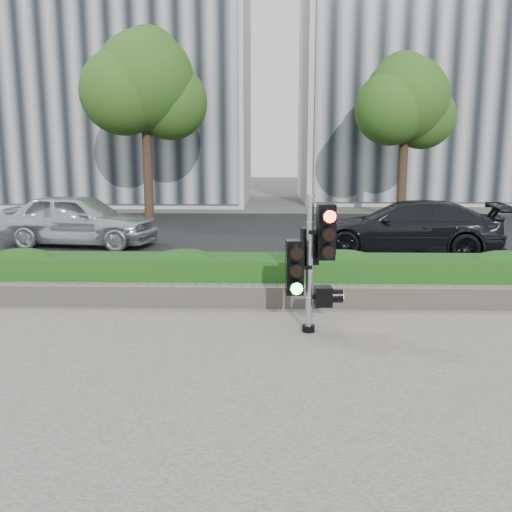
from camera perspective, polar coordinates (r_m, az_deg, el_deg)
name	(u,v)px	position (r m, az deg, el deg)	size (l,w,h in m)	color
ground	(249,349)	(6.93, -0.78, -9.76)	(120.00, 120.00, 0.00)	#51514C
sidewalk	(236,455)	(4.66, -2.16, -20.22)	(16.00, 11.00, 0.03)	#9E9389
road	(262,235)	(16.67, 0.66, 2.18)	(60.00, 13.00, 0.02)	black
curb	(256,286)	(9.93, -0.02, -3.17)	(60.00, 0.25, 0.12)	gray
stone_wall	(254,296)	(8.68, -0.26, -4.20)	(12.00, 0.32, 0.34)	gray
hedge	(255,277)	(9.28, -0.13, -2.17)	(12.00, 1.00, 0.68)	#2D7223
building_left	(95,58)	(31.35, -16.57, 19.35)	(16.00, 9.00, 15.00)	#B7B7B2
building_right	(465,91)	(33.47, 21.16, 15.90)	(18.00, 10.00, 12.00)	#B7B7B2
tree_left	(145,85)	(21.76, -11.64, 17.19)	(4.61, 4.03, 7.34)	black
tree_right	(405,103)	(22.76, 15.41, 15.30)	(4.10, 3.58, 6.53)	black
traffic_signal	(311,257)	(7.30, 5.83, -0.11)	(0.66, 0.50, 1.87)	black
car_silver	(79,220)	(15.31, -18.15, 3.67)	(1.69, 4.19, 1.43)	silver
car_dark	(406,227)	(13.90, 15.47, 2.95)	(1.85, 4.55, 1.32)	black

